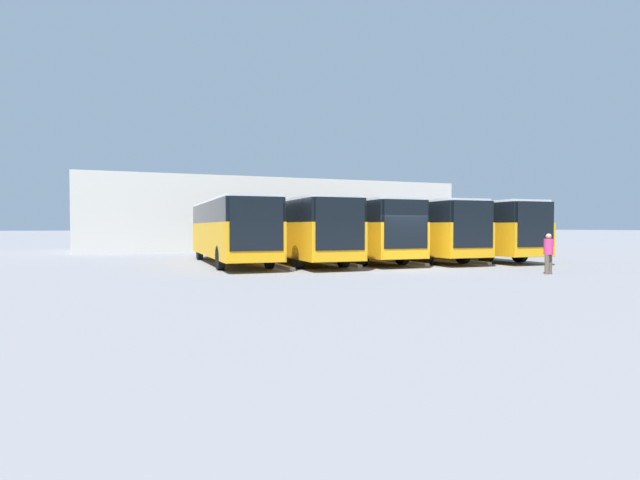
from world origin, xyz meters
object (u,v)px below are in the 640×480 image
(bus_1, at_px, (408,229))
(bus_3, at_px, (297,229))
(bus_2, at_px, (352,229))
(bus_4, at_px, (230,229))
(bus_0, at_px, (460,228))
(pedestrian, at_px, (548,252))

(bus_1, relative_size, bus_3, 1.00)
(bus_2, distance_m, bus_4, 7.01)
(bus_0, xyz_separation_m, bus_4, (14.02, -0.89, 0.00))
(bus_1, bearing_deg, bus_4, -2.33)
(bus_1, relative_size, bus_4, 1.00)
(bus_0, relative_size, bus_2, 1.00)
(bus_0, xyz_separation_m, bus_1, (3.51, -0.35, 0.00))
(pedestrian, bearing_deg, bus_1, -101.32)
(bus_0, relative_size, pedestrian, 7.41)
(bus_4, bearing_deg, bus_2, 179.10)
(bus_4, bearing_deg, bus_3, 170.16)
(bus_1, xyz_separation_m, bus_3, (7.01, 0.11, 0.00))
(bus_2, relative_size, bus_3, 1.00)
(bus_0, distance_m, pedestrian, 10.21)
(bus_4, bearing_deg, bus_0, 176.95)
(bus_0, height_order, bus_4, same)
(bus_0, distance_m, bus_2, 7.05)
(bus_3, bearing_deg, bus_2, -171.88)
(bus_1, distance_m, bus_3, 7.01)
(bus_1, bearing_deg, bus_3, 1.48)
(bus_3, xyz_separation_m, bus_4, (3.51, -0.64, 0.00))
(bus_0, bearing_deg, pedestrian, 74.22)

